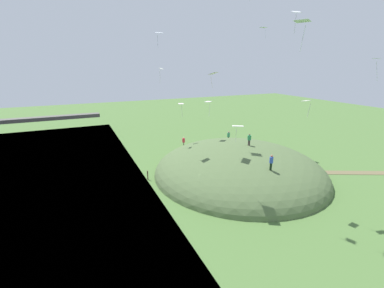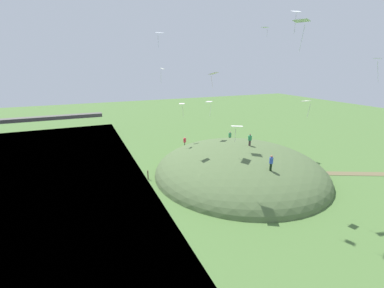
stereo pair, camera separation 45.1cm
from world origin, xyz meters
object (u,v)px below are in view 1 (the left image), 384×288
person_walking_path (229,135)px  kite_4 (296,13)px  kite_9 (208,102)px  kite_1 (306,102)px  kite_11 (376,60)px  kite_12 (238,127)px  kite_10 (264,28)px  mooring_post (148,175)px  kite_6 (181,105)px  person_watching_kites (184,141)px  kite_7 (159,33)px  kite_8 (161,70)px  person_near_shore (271,161)px  person_on_hilltop (249,138)px  kite_5 (213,74)px  kite_3 (302,22)px

person_walking_path → kite_4: bearing=-28.1°
kite_4 → kite_9: kite_4 is taller
kite_1 → kite_11: kite_11 is taller
kite_9 → kite_12: bearing=-106.3°
kite_10 → person_walking_path: bearing=150.4°
kite_1 → mooring_post: (-11.93, 12.10, -9.89)m
kite_6 → kite_10: size_ratio=1.32×
kite_9 → kite_10: size_ratio=1.36×
person_watching_kites → mooring_post: 10.73m
kite_7 → kite_8: kite_7 is taller
person_walking_path → person_watching_kites: bearing=-106.3°
person_near_shore → kite_4: bearing=136.1°
person_on_hilltop → person_near_shore: bearing=-19.4°
kite_8 → kite_5: bearing=-68.5°
person_near_shore → kite_3: (-1.44, -3.56, 12.71)m
person_on_hilltop → kite_6: bearing=-147.9°
kite_7 → kite_11: 22.16m
kite_10 → kite_3: bearing=-120.4°
kite_9 → kite_10: 14.28m
person_walking_path → person_on_hilltop: bearing=-31.4°
kite_9 → kite_11: kite_11 is taller
kite_3 → kite_6: (-2.71, 18.36, -8.62)m
person_watching_kites → kite_1: bearing=-143.7°
kite_12 → kite_6: bearing=87.9°
person_near_shore → kite_4: kite_4 is taller
kite_10 → kite_8: bearing=174.9°
person_near_shore → kite_6: bearing=-70.7°
person_on_hilltop → kite_8: (-8.58, 9.10, 8.31)m
kite_9 → kite_11: size_ratio=1.06×
kite_3 → kite_9: size_ratio=1.11×
person_watching_kites → kite_4: bearing=-143.9°
person_near_shore → kite_3: 13.28m
person_on_hilltop → kite_12: 10.10m
kite_4 → kite_12: 11.11m
person_walking_path → kite_3: (-6.44, -19.89, 14.49)m
person_near_shore → mooring_post: person_near_shore is taller
kite_1 → kite_4: 7.78m
person_near_shore → kite_11: 12.73m
kite_4 → kite_10: kite_10 is taller
person_watching_kites → kite_3: (1.58, -20.26, 14.60)m
person_on_hilltop → kite_5: (-5.19, 0.49, 8.04)m
mooring_post → kite_12: bearing=-58.3°
kite_3 → mooring_post: kite_3 is taller
kite_1 → kite_3: size_ratio=0.66×
kite_4 → kite_5: kite_4 is taller
person_watching_kites → kite_1: (4.12, -19.28, 8.27)m
kite_3 → person_near_shore: bearing=68.0°
person_walking_path → kite_11: size_ratio=0.91×
kite_4 → kite_5: 10.08m
mooring_post → kite_1: bearing=-45.4°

